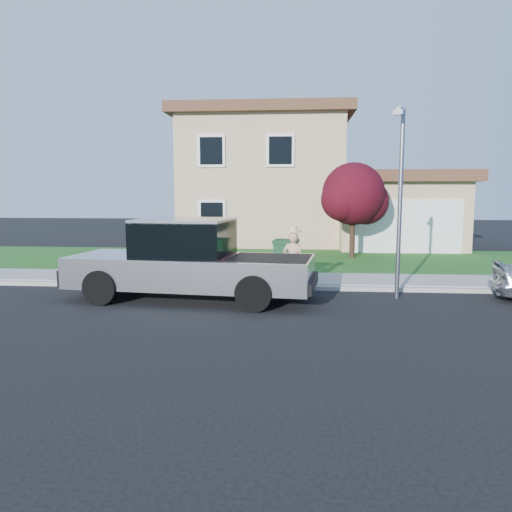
{
  "coord_description": "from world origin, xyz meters",
  "views": [
    {
      "loc": [
        1.9,
        -10.8,
        2.7
      ],
      "look_at": [
        0.89,
        0.84,
        1.2
      ],
      "focal_mm": 35.0,
      "sensor_mm": 36.0,
      "label": 1
    }
  ],
  "objects_px": {
    "woman": "(293,260)",
    "street_lamp": "(400,193)",
    "pickup_truck": "(190,262)",
    "ornamental_tree": "(354,197)",
    "trash_bin": "(286,259)"
  },
  "relations": [
    {
      "from": "woman",
      "to": "street_lamp",
      "type": "distance_m",
      "value": 3.32
    },
    {
      "from": "pickup_truck",
      "to": "woman",
      "type": "relative_size",
      "value": 3.56
    },
    {
      "from": "woman",
      "to": "street_lamp",
      "type": "height_order",
      "value": "street_lamp"
    },
    {
      "from": "woman",
      "to": "ornamental_tree",
      "type": "distance_m",
      "value": 7.22
    },
    {
      "from": "pickup_truck",
      "to": "trash_bin",
      "type": "relative_size",
      "value": 5.56
    },
    {
      "from": "pickup_truck",
      "to": "street_lamp",
      "type": "bearing_deg",
      "value": 12.03
    },
    {
      "from": "woman",
      "to": "ornamental_tree",
      "type": "relative_size",
      "value": 0.48
    },
    {
      "from": "pickup_truck",
      "to": "street_lamp",
      "type": "relative_size",
      "value": 1.36
    },
    {
      "from": "woman",
      "to": "trash_bin",
      "type": "bearing_deg",
      "value": -67.62
    },
    {
      "from": "pickup_truck",
      "to": "woman",
      "type": "bearing_deg",
      "value": 33.97
    },
    {
      "from": "trash_bin",
      "to": "ornamental_tree",
      "type": "bearing_deg",
      "value": 72.52
    },
    {
      "from": "ornamental_tree",
      "to": "street_lamp",
      "type": "relative_size",
      "value": 0.8
    },
    {
      "from": "pickup_truck",
      "to": "trash_bin",
      "type": "xyz_separation_m",
      "value": [
        2.34,
        2.47,
        -0.22
      ]
    },
    {
      "from": "pickup_truck",
      "to": "street_lamp",
      "type": "xyz_separation_m",
      "value": [
        5.21,
        0.54,
        1.73
      ]
    },
    {
      "from": "woman",
      "to": "trash_bin",
      "type": "distance_m",
      "value": 1.14
    }
  ]
}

